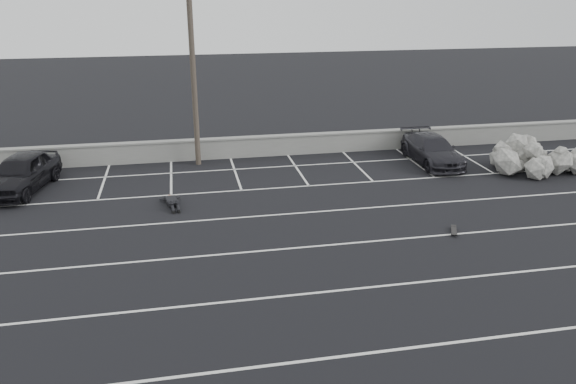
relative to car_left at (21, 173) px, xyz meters
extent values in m
plane|color=black|center=(11.26, -10.84, -0.80)|extent=(120.00, 120.00, 0.00)
cube|color=gray|center=(11.26, 3.16, -0.30)|extent=(50.00, 0.35, 1.00)
cube|color=gray|center=(11.26, 3.16, 0.22)|extent=(50.00, 0.45, 0.08)
cube|color=silver|center=(11.26, -13.84, -0.80)|extent=(36.00, 0.10, 0.01)
cube|color=silver|center=(11.26, -10.84, -0.80)|extent=(36.00, 0.10, 0.01)
cube|color=silver|center=(11.26, -7.84, -0.80)|extent=(36.00, 0.10, 0.01)
cube|color=silver|center=(11.26, -4.84, -0.80)|extent=(36.00, 0.10, 0.01)
cube|color=silver|center=(11.26, -1.84, -0.80)|extent=(36.00, 0.10, 0.01)
cube|color=silver|center=(11.26, 1.16, -0.80)|extent=(36.00, 0.10, 0.01)
cube|color=silver|center=(0.26, 0.66, -0.80)|extent=(0.10, 5.00, 0.01)
cube|color=silver|center=(3.26, 0.66, -0.80)|extent=(0.10, 5.00, 0.01)
cube|color=silver|center=(6.26, 0.66, -0.80)|extent=(0.10, 5.00, 0.01)
cube|color=silver|center=(9.26, 0.66, -0.80)|extent=(0.10, 5.00, 0.01)
cube|color=silver|center=(12.26, 0.66, -0.80)|extent=(0.10, 5.00, 0.01)
cube|color=silver|center=(15.26, 0.66, -0.80)|extent=(0.10, 5.00, 0.01)
cube|color=silver|center=(18.26, 0.66, -0.80)|extent=(0.10, 5.00, 0.01)
cube|color=silver|center=(21.26, 0.66, -0.80)|extent=(0.10, 5.00, 0.01)
cube|color=silver|center=(24.26, 0.66, -0.80)|extent=(0.10, 5.00, 0.01)
imported|color=black|center=(0.00, 0.00, 0.00)|extent=(2.90, 5.02, 1.61)
imported|color=black|center=(19.04, 0.31, -0.12)|extent=(1.92, 4.69, 1.36)
cylinder|color=#4C4238|center=(7.60, 2.36, 4.10)|extent=(0.26, 0.26, 9.81)
cylinder|color=#272729|center=(19.76, 2.72, -0.36)|extent=(0.64, 0.64, 0.89)
cylinder|color=#272729|center=(19.76, 2.72, 0.10)|extent=(0.71, 0.71, 0.05)
cube|color=black|center=(16.26, -7.71, -0.72)|extent=(0.48, 0.75, 0.02)
cube|color=#272729|center=(16.36, -7.48, -0.76)|extent=(0.16, 0.11, 0.04)
cube|color=#272729|center=(16.16, -7.93, -0.76)|extent=(0.16, 0.11, 0.04)
cylinder|color=black|center=(16.28, -7.45, -0.78)|extent=(0.05, 0.06, 0.05)
cylinder|color=black|center=(16.44, -7.52, -0.78)|extent=(0.05, 0.06, 0.05)
cylinder|color=black|center=(16.08, -7.89, -0.78)|extent=(0.05, 0.06, 0.05)
cylinder|color=black|center=(16.24, -7.97, -0.78)|extent=(0.05, 0.06, 0.05)
camera|label=1|loc=(6.84, -24.64, 7.60)|focal=35.00mm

